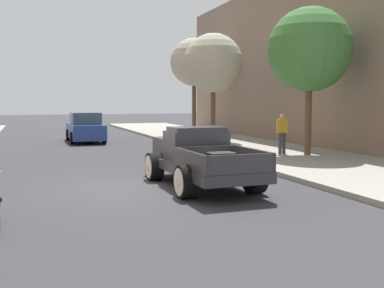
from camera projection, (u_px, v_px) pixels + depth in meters
The scene contains 8 objects.
ground_plane at pixel (132, 187), 12.40m from camera, with size 140.00×140.00×0.00m, color #333338.
sidewalk_right at pixel (357, 171), 14.77m from camera, with size 5.50×64.00×0.15m, color #9E998E.
hotrod_truck_gunmetal at pixel (197, 157), 12.64m from camera, with size 2.26×4.97×1.58m.
car_background_blue at pixel (85, 128), 25.88m from camera, with size 1.89×4.31×1.65m.
pedestrian_sidewalk_right at pixel (282, 131), 18.75m from camera, with size 0.53×0.22×1.65m.
street_tree_nearest at pixel (310, 50), 18.15m from camera, with size 3.29×3.29×5.77m.
street_tree_second at pixel (213, 63), 24.38m from camera, with size 3.10×3.10×5.66m.
street_tree_third at pixel (194, 62), 29.71m from camera, with size 3.05×3.05×6.14m.
Camera 1 is at (-2.53, -12.08, 2.28)m, focal length 43.63 mm.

